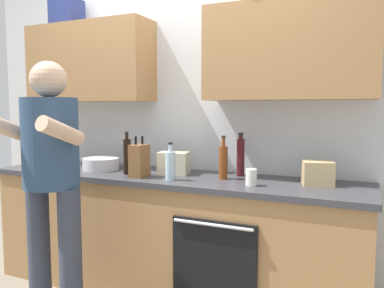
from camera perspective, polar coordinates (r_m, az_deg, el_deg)
name	(u,v)px	position (r m, az deg, el deg)	size (l,w,h in m)	color
back_wall_unit	(183,95)	(3.06, -1.37, 7.24)	(4.00, 0.39, 2.50)	silver
counter	(168,234)	(2.96, -3.60, -13.21)	(2.84, 0.67, 0.90)	#A37547
person_standing	(51,173)	(2.53, -20.22, -4.04)	(0.49, 0.45, 1.68)	#383D4C
bottle_water	(170,165)	(2.64, -3.24, -3.14)	(0.07, 0.07, 0.26)	silver
bottle_soy	(127,156)	(2.92, -9.63, -1.74)	(0.06, 0.06, 0.32)	black
bottle_wine	(241,156)	(2.82, 7.23, -1.84)	(0.06, 0.06, 0.32)	#471419
bottle_syrup	(56,152)	(3.40, -19.59, -1.18)	(0.08, 0.08, 0.29)	#8C4C14
bottle_vinegar	(223,161)	(2.69, 4.68, -2.59)	(0.06, 0.06, 0.30)	brown
cup_tea	(39,162)	(3.48, -21.78, -2.49)	(0.09, 0.09, 0.08)	#33598C
cup_coffee	(251,177)	(2.49, 8.80, -4.92)	(0.07, 0.07, 0.11)	white
cup_ceramic	(63,160)	(3.53, -18.69, -2.30)	(0.09, 0.09, 0.08)	#BF4C47
mixing_bowl	(101,164)	(3.17, -13.39, -2.89)	(0.29, 0.29, 0.10)	silver
knife_block	(139,161)	(2.78, -7.84, -2.46)	(0.10, 0.14, 0.29)	brown
grocery_bag_bread	(318,173)	(2.60, 18.18, -4.13)	(0.19, 0.16, 0.16)	tan
grocery_bag_rice	(174,163)	(2.89, -2.69, -2.82)	(0.22, 0.17, 0.17)	beige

